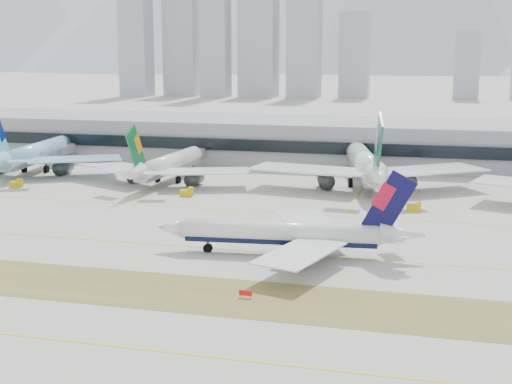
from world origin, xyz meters
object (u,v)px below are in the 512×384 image
(widebody_korean, at_px, (33,155))
(widebody_eva, at_px, (166,166))
(widebody_cathay, at_px, (366,165))
(terminal, at_px, (310,141))
(taxiing_airliner, at_px, (290,234))

(widebody_korean, distance_m, widebody_eva, 49.46)
(widebody_cathay, height_order, terminal, widebody_cathay)
(taxiing_airliner, distance_m, widebody_korean, 124.71)
(widebody_eva, height_order, terminal, widebody_eva)
(widebody_korean, xyz_separation_m, widebody_eva, (49.08, -6.05, -0.67))
(widebody_korean, relative_size, widebody_cathay, 0.93)
(widebody_korean, distance_m, widebody_cathay, 108.47)
(taxiing_airliner, relative_size, widebody_cathay, 0.78)
(taxiing_airliner, bearing_deg, terminal, -87.15)
(taxiing_airliner, height_order, widebody_eva, widebody_eva)
(widebody_cathay, distance_m, terminal, 52.41)
(terminal, bearing_deg, widebody_eva, -122.43)
(widebody_cathay, bearing_deg, widebody_eva, 84.92)
(taxiing_airliner, distance_m, widebody_eva, 84.70)
(taxiing_airliner, xyz_separation_m, widebody_cathay, (7.17, 74.70, 2.28))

